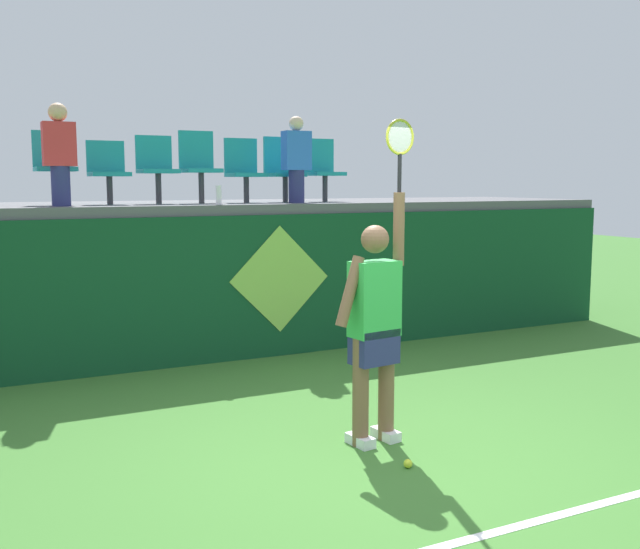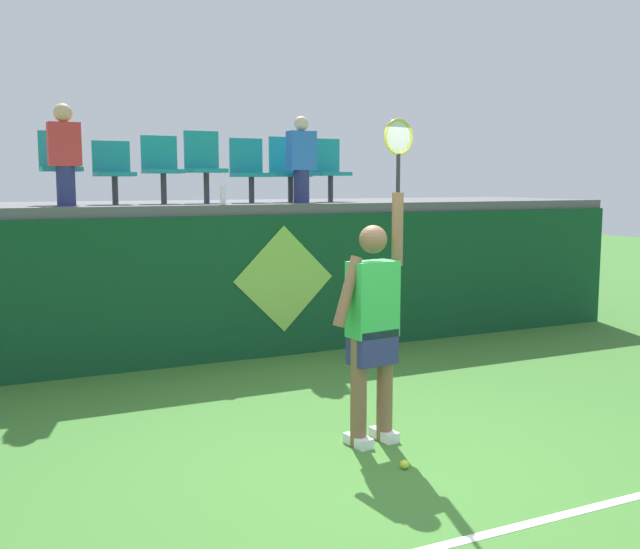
{
  "view_description": "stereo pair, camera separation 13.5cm",
  "coord_description": "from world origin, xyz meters",
  "px_view_note": "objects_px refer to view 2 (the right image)",
  "views": [
    {
      "loc": [
        -2.82,
        -4.47,
        2.08
      ],
      "look_at": [
        0.06,
        1.26,
        1.27
      ],
      "focal_mm": 41.41,
      "sensor_mm": 36.0,
      "label": 1
    },
    {
      "loc": [
        -2.69,
        -4.53,
        2.08
      ],
      "look_at": [
        0.06,
        1.26,
        1.27
      ],
      "focal_mm": 41.41,
      "sensor_mm": 36.0,
      "label": 2
    }
  ],
  "objects_px": {
    "tennis_player": "(373,322)",
    "stadium_chair_4": "(249,168)",
    "stadium_chair_5": "(288,167)",
    "spectator_1": "(65,153)",
    "stadium_chair_0": "(60,163)",
    "stadium_chair_2": "(162,166)",
    "water_bottle": "(223,195)",
    "stadium_chair_1": "(113,169)",
    "stadium_chair_3": "(204,163)",
    "spectator_0": "(301,158)",
    "tennis_ball": "(405,464)",
    "stadium_chair_6": "(328,167)"
  },
  "relations": [
    {
      "from": "tennis_player",
      "to": "stadium_chair_4",
      "type": "distance_m",
      "value": 4.24
    },
    {
      "from": "stadium_chair_5",
      "to": "spectator_1",
      "type": "relative_size",
      "value": 0.77
    },
    {
      "from": "stadium_chair_5",
      "to": "spectator_1",
      "type": "height_order",
      "value": "spectator_1"
    },
    {
      "from": "stadium_chair_0",
      "to": "stadium_chair_2",
      "type": "distance_m",
      "value": 1.17
    },
    {
      "from": "tennis_player",
      "to": "spectator_1",
      "type": "height_order",
      "value": "spectator_1"
    },
    {
      "from": "spectator_1",
      "to": "water_bottle",
      "type": "bearing_deg",
      "value": -9.15
    },
    {
      "from": "water_bottle",
      "to": "stadium_chair_4",
      "type": "height_order",
      "value": "stadium_chair_4"
    },
    {
      "from": "stadium_chair_1",
      "to": "stadium_chair_3",
      "type": "xyz_separation_m",
      "value": [
        1.11,
        0.01,
        0.08
      ]
    },
    {
      "from": "spectator_1",
      "to": "spectator_0",
      "type": "bearing_deg",
      "value": 0.78
    },
    {
      "from": "stadium_chair_0",
      "to": "stadium_chair_4",
      "type": "bearing_deg",
      "value": 0.1
    },
    {
      "from": "tennis_ball",
      "to": "stadium_chair_3",
      "type": "distance_m",
      "value": 5.13
    },
    {
      "from": "tennis_ball",
      "to": "stadium_chair_2",
      "type": "relative_size",
      "value": 0.08
    },
    {
      "from": "stadium_chair_2",
      "to": "tennis_ball",
      "type": "bearing_deg",
      "value": -82.29
    },
    {
      "from": "stadium_chair_6",
      "to": "tennis_player",
      "type": "bearing_deg",
      "value": -111.37
    },
    {
      "from": "stadium_chair_2",
      "to": "stadium_chair_4",
      "type": "height_order",
      "value": "stadium_chair_2"
    },
    {
      "from": "stadium_chair_4",
      "to": "stadium_chair_2",
      "type": "bearing_deg",
      "value": -179.77
    },
    {
      "from": "tennis_player",
      "to": "water_bottle",
      "type": "height_order",
      "value": "tennis_player"
    },
    {
      "from": "stadium_chair_6",
      "to": "spectator_1",
      "type": "height_order",
      "value": "spectator_1"
    },
    {
      "from": "stadium_chair_6",
      "to": "spectator_0",
      "type": "height_order",
      "value": "spectator_0"
    },
    {
      "from": "stadium_chair_1",
      "to": "stadium_chair_0",
      "type": "bearing_deg",
      "value": 179.6
    },
    {
      "from": "tennis_ball",
      "to": "stadium_chair_6",
      "type": "height_order",
      "value": "stadium_chair_6"
    },
    {
      "from": "stadium_chair_5",
      "to": "water_bottle",
      "type": "bearing_deg",
      "value": -146.88
    },
    {
      "from": "stadium_chair_5",
      "to": "stadium_chair_4",
      "type": "bearing_deg",
      "value": -179.7
    },
    {
      "from": "tennis_ball",
      "to": "water_bottle",
      "type": "xyz_separation_m",
      "value": [
        -0.09,
        3.86,
        1.89
      ]
    },
    {
      "from": "water_bottle",
      "to": "spectator_0",
      "type": "distance_m",
      "value": 1.26
    },
    {
      "from": "water_bottle",
      "to": "stadium_chair_5",
      "type": "bearing_deg",
      "value": 33.12
    },
    {
      "from": "stadium_chair_5",
      "to": "stadium_chair_6",
      "type": "xyz_separation_m",
      "value": [
        0.58,
        -0.0,
        0.0
      ]
    },
    {
      "from": "stadium_chair_3",
      "to": "stadium_chair_4",
      "type": "relative_size",
      "value": 1.09
    },
    {
      "from": "stadium_chair_0",
      "to": "stadium_chair_6",
      "type": "relative_size",
      "value": 1.01
    },
    {
      "from": "stadium_chair_1",
      "to": "stadium_chair_6",
      "type": "bearing_deg",
      "value": 0.17
    },
    {
      "from": "stadium_chair_2",
      "to": "stadium_chair_4",
      "type": "xyz_separation_m",
      "value": [
        1.13,
        0.0,
        -0.02
      ]
    },
    {
      "from": "stadium_chair_4",
      "to": "spectator_1",
      "type": "xyz_separation_m",
      "value": [
        -2.3,
        -0.47,
        0.14
      ]
    },
    {
      "from": "stadium_chair_4",
      "to": "stadium_chair_6",
      "type": "bearing_deg",
      "value": 0.0
    },
    {
      "from": "stadium_chair_2",
      "to": "spectator_1",
      "type": "height_order",
      "value": "spectator_1"
    },
    {
      "from": "stadium_chair_4",
      "to": "stadium_chair_6",
      "type": "relative_size",
      "value": 0.97
    },
    {
      "from": "stadium_chair_3",
      "to": "stadium_chair_6",
      "type": "relative_size",
      "value": 1.06
    },
    {
      "from": "stadium_chair_0",
      "to": "stadium_chair_1",
      "type": "relative_size",
      "value": 1.13
    },
    {
      "from": "tennis_player",
      "to": "tennis_ball",
      "type": "height_order",
      "value": "tennis_player"
    },
    {
      "from": "tennis_player",
      "to": "stadium_chair_6",
      "type": "relative_size",
      "value": 3.05
    },
    {
      "from": "tennis_ball",
      "to": "stadium_chair_5",
      "type": "xyz_separation_m",
      "value": [
        1.05,
        4.6,
        2.23
      ]
    },
    {
      "from": "stadium_chair_1",
      "to": "stadium_chair_3",
      "type": "distance_m",
      "value": 1.11
    },
    {
      "from": "stadium_chair_3",
      "to": "stadium_chair_5",
      "type": "xyz_separation_m",
      "value": [
        1.13,
        0.0,
        -0.04
      ]
    },
    {
      "from": "stadium_chair_1",
      "to": "stadium_chair_5",
      "type": "bearing_deg",
      "value": 0.28
    },
    {
      "from": "stadium_chair_4",
      "to": "spectator_1",
      "type": "bearing_deg",
      "value": -168.53
    },
    {
      "from": "stadium_chair_4",
      "to": "stadium_chair_1",
      "type": "bearing_deg",
      "value": -179.72
    },
    {
      "from": "stadium_chair_6",
      "to": "spectator_0",
      "type": "bearing_deg",
      "value": -143.72
    },
    {
      "from": "tennis_player",
      "to": "stadium_chair_2",
      "type": "bearing_deg",
      "value": 99.59
    },
    {
      "from": "stadium_chair_0",
      "to": "stadium_chair_2",
      "type": "height_order",
      "value": "stadium_chair_0"
    },
    {
      "from": "stadium_chair_3",
      "to": "stadium_chair_5",
      "type": "height_order",
      "value": "stadium_chair_3"
    },
    {
      "from": "tennis_ball",
      "to": "stadium_chair_5",
      "type": "relative_size",
      "value": 0.08
    }
  ]
}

